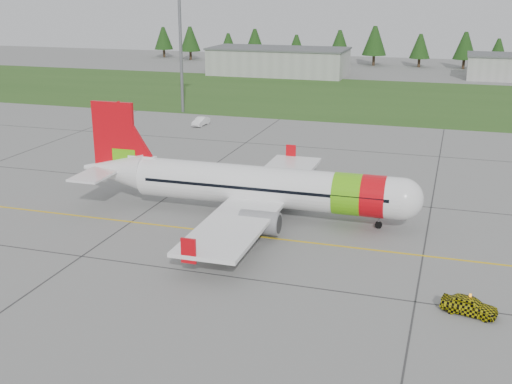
% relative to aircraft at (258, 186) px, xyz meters
% --- Properties ---
extents(ground, '(320.00, 320.00, 0.00)m').
position_rel_aircraft_xyz_m(ground, '(4.86, -12.92, -2.79)').
color(ground, gray).
rests_on(ground, ground).
extents(aircraft, '(31.91, 29.25, 9.68)m').
position_rel_aircraft_xyz_m(aircraft, '(0.00, 0.00, 0.00)').
color(aircraft, white).
rests_on(aircraft, ground).
extents(follow_me_car, '(1.47, 1.64, 3.50)m').
position_rel_aircraft_xyz_m(follow_me_car, '(18.18, -13.54, -1.04)').
color(follow_me_car, '#CFC60B').
rests_on(follow_me_car, ground).
extents(service_van, '(1.43, 1.36, 3.85)m').
position_rel_aircraft_xyz_m(service_van, '(-20.18, 35.91, -0.86)').
color(service_van, white).
rests_on(service_van, ground).
extents(grass_strip, '(320.00, 50.00, 0.03)m').
position_rel_aircraft_xyz_m(grass_strip, '(4.86, 69.08, -2.78)').
color(grass_strip, '#30561E').
rests_on(grass_strip, ground).
extents(taxi_guideline, '(120.00, 0.25, 0.02)m').
position_rel_aircraft_xyz_m(taxi_guideline, '(4.86, -4.92, -2.78)').
color(taxi_guideline, gold).
rests_on(taxi_guideline, ground).
extents(hangar_west, '(32.00, 14.00, 6.00)m').
position_rel_aircraft_xyz_m(hangar_west, '(-25.14, 97.08, 0.21)').
color(hangar_west, '#A8A8A3').
rests_on(hangar_west, ground).
extents(floodlight_mast, '(0.50, 0.50, 20.00)m').
position_rel_aircraft_xyz_m(floodlight_mast, '(-27.14, 45.08, 7.21)').
color(floodlight_mast, slate).
rests_on(floodlight_mast, ground).
extents(treeline, '(160.00, 8.00, 10.00)m').
position_rel_aircraft_xyz_m(treeline, '(4.86, 125.08, 2.21)').
color(treeline, '#1C3F14').
rests_on(treeline, ground).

